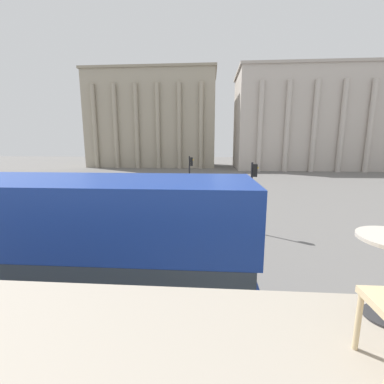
% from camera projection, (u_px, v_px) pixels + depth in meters
% --- Properties ---
extents(double_decker_bus, '(10.50, 2.69, 4.23)m').
position_uv_depth(double_decker_bus, '(30.00, 255.00, 6.17)').
color(double_decker_bus, black).
rests_on(double_decker_bus, ground_plane).
extents(plaza_building_left, '(28.35, 12.80, 20.61)m').
position_uv_depth(plaza_building_left, '(153.00, 121.00, 58.42)').
color(plaza_building_left, '#A39984').
rests_on(plaza_building_left, ground_plane).
extents(plaza_building_right, '(36.29, 14.59, 19.34)m').
position_uv_depth(plaza_building_right, '(325.00, 121.00, 51.97)').
color(plaza_building_right, '#BCB2A8').
rests_on(plaza_building_right, ground_plane).
extents(traffic_light_near, '(0.42, 0.24, 4.01)m').
position_uv_depth(traffic_light_near, '(253.00, 187.00, 14.42)').
color(traffic_light_near, black).
rests_on(traffic_light_near, ground_plane).
extents(traffic_light_mid, '(0.42, 0.24, 4.03)m').
position_uv_depth(traffic_light_mid, '(190.00, 173.00, 21.36)').
color(traffic_light_mid, black).
rests_on(traffic_light_mid, ground_plane).
extents(pedestrian_grey, '(0.32, 0.32, 1.74)m').
position_uv_depth(pedestrian_grey, '(186.00, 183.00, 26.53)').
color(pedestrian_grey, '#282B33').
rests_on(pedestrian_grey, ground_plane).
extents(pedestrian_olive, '(0.32, 0.32, 1.66)m').
position_uv_depth(pedestrian_olive, '(98.00, 204.00, 17.54)').
color(pedestrian_olive, '#282B33').
rests_on(pedestrian_olive, ground_plane).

